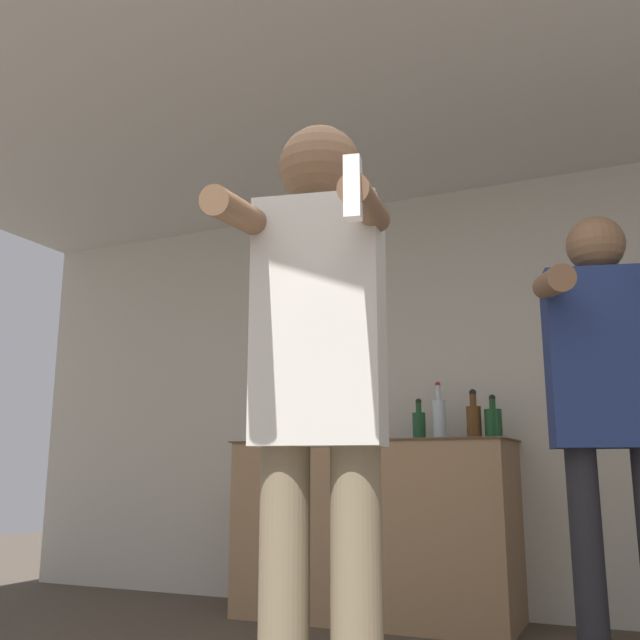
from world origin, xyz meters
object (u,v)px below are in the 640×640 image
bottle_brown_liquor (439,418)px  person_woman_foreground (319,388)px  bottle_red_label (493,422)px  bottle_dark_rum (474,420)px  person_man_side (609,387)px  bottle_amber_bourbon (419,424)px

bottle_brown_liquor → person_woman_foreground: person_woman_foreground is taller
bottle_red_label → bottle_brown_liquor: (-0.30, 0.00, 0.03)m
bottle_dark_rum → bottle_brown_liquor: size_ratio=0.84×
person_woman_foreground → person_man_side: person_man_side is taller
bottle_brown_liquor → bottle_amber_bourbon: bearing=180.0°
bottle_dark_rum → person_woman_foreground: person_woman_foreground is taller
bottle_dark_rum → bottle_amber_bourbon: bottle_dark_rum is taller
bottle_amber_bourbon → bottle_brown_liquor: (0.12, 0.00, 0.03)m
bottle_red_label → bottle_brown_liquor: bottle_brown_liquor is taller
bottle_red_label → bottle_brown_liquor: size_ratio=0.74×
person_woman_foreground → bottle_brown_liquor: bearing=97.1°
person_woman_foreground → person_man_side: 1.33m
bottle_brown_liquor → person_man_side: person_man_side is taller
person_woman_foreground → bottle_red_label: bearing=89.6°
bottle_amber_bourbon → person_woman_foreground: size_ratio=0.14×
bottle_dark_rum → person_woman_foreground: 2.30m
bottle_dark_rum → person_man_side: (0.75, -1.15, 0.02)m
person_man_side → bottle_dark_rum: bearing=122.9°
bottle_brown_liquor → bottle_red_label: bearing=0.0°
bottle_red_label → bottle_brown_liquor: 0.30m
person_woman_foreground → bottle_amber_bourbon: bearing=100.0°
person_man_side → person_woman_foreground: bearing=-119.7°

